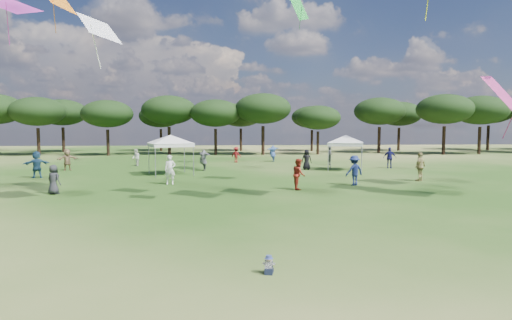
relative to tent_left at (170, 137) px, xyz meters
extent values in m
plane|color=#2B4E17|center=(5.41, -23.44, -2.81)|extent=(140.00, 140.00, 0.00)
cylinder|color=black|center=(-18.51, 21.58, -1.15)|extent=(0.38, 0.38, 3.32)
ellipsoid|color=black|center=(-18.51, 21.58, 2.50)|extent=(6.44, 6.44, 3.47)
cylinder|color=black|center=(-10.10, 20.86, -1.24)|extent=(0.36, 0.36, 3.14)
ellipsoid|color=black|center=(-10.10, 20.86, 2.22)|extent=(6.11, 6.11, 3.29)
cylinder|color=black|center=(-2.98, 22.37, -1.08)|extent=(0.40, 0.40, 3.46)
ellipsoid|color=black|center=(-2.98, 22.37, 2.74)|extent=(6.73, 6.73, 3.63)
cylinder|color=black|center=(2.83, 21.19, -1.20)|extent=(0.37, 0.37, 3.21)
ellipsoid|color=black|center=(2.83, 21.19, 2.33)|extent=(6.24, 6.24, 3.36)
cylinder|color=black|center=(8.67, 20.74, -1.03)|extent=(0.41, 0.41, 3.56)
ellipsoid|color=black|center=(8.67, 20.74, 2.89)|extent=(6.91, 6.91, 3.73)
cylinder|color=black|center=(15.60, 21.07, -1.37)|extent=(0.33, 0.33, 2.88)
ellipsoid|color=black|center=(15.60, 21.07, 1.80)|extent=(5.60, 5.60, 3.02)
cylinder|color=black|center=(24.37, 23.54, -1.09)|extent=(0.39, 0.39, 3.44)
ellipsoid|color=black|center=(24.37, 23.54, 2.70)|extent=(6.69, 6.69, 3.60)
cylinder|color=black|center=(31.18, 19.62, -1.04)|extent=(0.40, 0.40, 3.53)
ellipsoid|color=black|center=(31.18, 19.62, 2.85)|extent=(6.86, 6.86, 3.70)
cylinder|color=black|center=(36.06, 20.02, -1.07)|extent=(0.40, 0.40, 3.47)
ellipsoid|color=black|center=(36.06, 20.02, 2.74)|extent=(6.74, 6.74, 3.63)
cylinder|color=black|center=(-17.99, 28.13, -1.12)|extent=(0.39, 0.39, 3.37)
ellipsoid|color=black|center=(-17.99, 28.13, 2.58)|extent=(6.54, 6.54, 3.53)
cylinder|color=black|center=(-5.11, 29.88, -1.25)|extent=(0.36, 0.36, 3.11)
ellipsoid|color=black|center=(-5.11, 29.88, 2.18)|extent=(6.05, 6.05, 3.26)
cylinder|color=black|center=(6.24, 29.09, -1.21)|extent=(0.37, 0.37, 3.20)
ellipsoid|color=black|center=(6.24, 29.09, 2.31)|extent=(6.21, 6.21, 3.35)
cylinder|color=black|center=(16.23, 27.91, -1.31)|extent=(0.34, 0.34, 2.99)
ellipsoid|color=black|center=(16.23, 27.91, 1.98)|extent=(5.81, 5.81, 3.13)
cylinder|color=black|center=(29.03, 28.31, -1.15)|extent=(0.38, 0.38, 3.31)
ellipsoid|color=black|center=(29.03, 28.31, 2.49)|extent=(6.43, 6.43, 3.47)
cylinder|color=black|center=(42.71, 28.69, -0.99)|extent=(0.42, 0.42, 3.64)
ellipsoid|color=black|center=(42.71, 28.69, 3.01)|extent=(7.06, 7.06, 3.81)
cylinder|color=gray|center=(-0.84, -1.74, -1.68)|extent=(0.06, 0.06, 2.26)
cylinder|color=gray|center=(1.74, -0.84, -1.68)|extent=(0.06, 0.06, 2.26)
cylinder|color=gray|center=(-1.74, 0.84, -1.68)|extent=(0.06, 0.06, 2.26)
cylinder|color=gray|center=(0.84, 1.74, -1.68)|extent=(0.06, 0.06, 2.26)
cube|color=silver|center=(0.00, 0.00, -0.60)|extent=(3.68, 3.68, 0.25)
pyramid|color=silver|center=(0.00, 0.00, 0.13)|extent=(5.55, 5.55, 0.60)
cylinder|color=gray|center=(12.13, 1.35, -1.72)|extent=(0.06, 0.06, 2.17)
cylinder|color=gray|center=(14.56, 0.53, -1.72)|extent=(0.06, 0.06, 2.17)
cylinder|color=gray|center=(12.95, 3.77, -1.72)|extent=(0.06, 0.06, 2.17)
cylinder|color=gray|center=(15.37, 2.96, -1.72)|extent=(0.06, 0.06, 2.17)
cube|color=silver|center=(13.75, 2.15, -0.68)|extent=(3.44, 3.44, 0.25)
pyramid|color=silver|center=(13.75, 2.15, 0.04)|extent=(5.24, 5.24, 0.60)
cube|color=black|center=(5.08, -21.66, -2.73)|extent=(0.23, 0.23, 0.15)
cube|color=black|center=(5.04, -21.51, -2.77)|extent=(0.11, 0.19, 0.08)
cube|color=black|center=(5.17, -21.54, -2.77)|extent=(0.11, 0.19, 0.08)
cube|color=white|center=(5.08, -21.66, -2.57)|extent=(0.21, 0.17, 0.20)
cylinder|color=white|center=(4.97, -21.58, -2.57)|extent=(0.10, 0.20, 0.12)
cylinder|color=white|center=(5.21, -21.63, -2.57)|extent=(0.10, 0.20, 0.12)
sphere|color=#E0B293|center=(5.08, -21.66, -2.43)|extent=(0.13, 0.13, 0.13)
cone|color=#4653A3|center=(5.08, -21.66, -2.40)|extent=(0.22, 0.22, 0.02)
cylinder|color=#4653A3|center=(5.08, -21.66, -2.37)|extent=(0.15, 0.15, 0.06)
imported|color=black|center=(10.68, 2.73, -1.98)|extent=(0.93, 0.74, 1.66)
imported|color=#2B2C30|center=(13.63, 6.85, -1.95)|extent=(0.54, 0.70, 1.72)
imported|color=navy|center=(11.81, -6.57, -1.90)|extent=(1.34, 1.05, 1.82)
imported|color=silver|center=(-3.93, 6.89, -2.04)|extent=(0.90, 0.95, 1.54)
imported|color=white|center=(0.63, -5.34, -1.90)|extent=(0.71, 0.51, 1.82)
imported|color=#29292D|center=(-5.01, -8.72, -2.02)|extent=(0.91, 0.79, 1.57)
imported|color=maroon|center=(8.16, -8.07, -1.92)|extent=(0.73, 0.90, 1.77)
imported|color=#856748|center=(-8.69, 3.53, -1.92)|extent=(1.67, 1.29, 1.77)
imported|color=navy|center=(17.93, 3.40, -1.91)|extent=(1.14, 0.83, 1.80)
imported|color=maroon|center=(5.09, 10.10, -2.04)|extent=(1.14, 0.96, 1.54)
imported|color=#9F9156|center=(16.71, -4.89, -1.86)|extent=(1.17, 1.03, 1.90)
imported|color=#4E4E53|center=(2.26, 2.66, -1.95)|extent=(1.43, 2.15, 1.71)
imported|color=navy|center=(8.77, 10.77, -1.97)|extent=(1.75, 1.93, 1.67)
imported|color=navy|center=(-9.02, -1.30, -1.88)|extent=(1.74, 1.39, 1.85)
plane|color=#B62D73|center=(17.33, -12.03, 2.29)|extent=(2.91, 2.61, 2.08)
plane|color=white|center=(-1.35, -12.60, 4.99)|extent=(2.33, 2.62, 1.50)
plane|color=orange|center=(-5.01, -7.19, 7.61)|extent=(2.33, 2.78, 1.69)
plane|color=#A72992|center=(-6.05, -10.03, 6.52)|extent=(2.72, 2.42, 1.39)
plane|color=green|center=(10.29, 4.61, 10.60)|extent=(2.12, 1.45, 2.38)
camera|label=1|loc=(4.04, -31.79, 0.81)|focal=30.00mm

